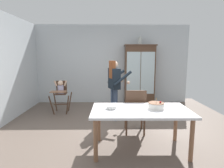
{
  "coord_description": "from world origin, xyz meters",
  "views": [
    {
      "loc": [
        -0.09,
        -3.87,
        1.65
      ],
      "look_at": [
        -0.02,
        0.7,
        0.95
      ],
      "focal_mm": 29.61,
      "sensor_mm": 36.0,
      "label": 1
    }
  ],
  "objects_px": {
    "china_cabinet": "(139,75)",
    "ceramic_vase": "(140,41)",
    "adult_person": "(114,83)",
    "dining_chair_far_side": "(135,109)",
    "birthday_cake": "(156,106)",
    "dining_table": "(140,114)",
    "high_chair_with_toddler": "(61,91)",
    "serving_bowl": "(111,107)"
  },
  "relations": [
    {
      "from": "ceramic_vase",
      "to": "birthday_cake",
      "type": "height_order",
      "value": "ceramic_vase"
    },
    {
      "from": "dining_table",
      "to": "birthday_cake",
      "type": "height_order",
      "value": "birthday_cake"
    },
    {
      "from": "high_chair_with_toddler",
      "to": "serving_bowl",
      "type": "height_order",
      "value": "high_chair_with_toddler"
    },
    {
      "from": "adult_person",
      "to": "dining_chair_far_side",
      "type": "height_order",
      "value": "adult_person"
    },
    {
      "from": "adult_person",
      "to": "dining_table",
      "type": "bearing_deg",
      "value": 172.54
    },
    {
      "from": "dining_table",
      "to": "dining_chair_far_side",
      "type": "bearing_deg",
      "value": 89.54
    },
    {
      "from": "china_cabinet",
      "to": "serving_bowl",
      "type": "height_order",
      "value": "china_cabinet"
    },
    {
      "from": "adult_person",
      "to": "birthday_cake",
      "type": "height_order",
      "value": "adult_person"
    },
    {
      "from": "adult_person",
      "to": "serving_bowl",
      "type": "relative_size",
      "value": 8.5
    },
    {
      "from": "ceramic_vase",
      "to": "adult_person",
      "type": "height_order",
      "value": "ceramic_vase"
    },
    {
      "from": "china_cabinet",
      "to": "high_chair_with_toddler",
      "type": "distance_m",
      "value": 2.65
    },
    {
      "from": "high_chair_with_toddler",
      "to": "dining_chair_far_side",
      "type": "distance_m",
      "value": 2.48
    },
    {
      "from": "ceramic_vase",
      "to": "dining_table",
      "type": "bearing_deg",
      "value": -98.72
    },
    {
      "from": "serving_bowl",
      "to": "dining_chair_far_side",
      "type": "relative_size",
      "value": 0.19
    },
    {
      "from": "adult_person",
      "to": "dining_table",
      "type": "xyz_separation_m",
      "value": [
        0.4,
        -1.58,
        -0.32
      ]
    },
    {
      "from": "dining_table",
      "to": "dining_chair_far_side",
      "type": "relative_size",
      "value": 1.76
    },
    {
      "from": "dining_chair_far_side",
      "to": "high_chair_with_toddler",
      "type": "bearing_deg",
      "value": -36.45
    },
    {
      "from": "birthday_cake",
      "to": "china_cabinet",
      "type": "bearing_deg",
      "value": 86.04
    },
    {
      "from": "dining_chair_far_side",
      "to": "ceramic_vase",
      "type": "bearing_deg",
      "value": -99.24
    },
    {
      "from": "adult_person",
      "to": "serving_bowl",
      "type": "distance_m",
      "value": 1.55
    },
    {
      "from": "ceramic_vase",
      "to": "dining_table",
      "type": "xyz_separation_m",
      "value": [
        -0.49,
        -3.18,
        -1.48
      ]
    },
    {
      "from": "birthday_cake",
      "to": "dining_chair_far_side",
      "type": "distance_m",
      "value": 0.73
    },
    {
      "from": "high_chair_with_toddler",
      "to": "dining_table",
      "type": "xyz_separation_m",
      "value": [
        1.94,
        -2.2,
        -0.0
      ]
    },
    {
      "from": "dining_chair_far_side",
      "to": "adult_person",
      "type": "bearing_deg",
      "value": -64.16
    },
    {
      "from": "china_cabinet",
      "to": "ceramic_vase",
      "type": "xyz_separation_m",
      "value": [
        -0.0,
        0.0,
        1.12
      ]
    },
    {
      "from": "serving_bowl",
      "to": "dining_table",
      "type": "bearing_deg",
      "value": -5.16
    },
    {
      "from": "ceramic_vase",
      "to": "dining_table",
      "type": "distance_m",
      "value": 3.55
    },
    {
      "from": "china_cabinet",
      "to": "dining_table",
      "type": "distance_m",
      "value": 3.24
    },
    {
      "from": "china_cabinet",
      "to": "birthday_cake",
      "type": "bearing_deg",
      "value": -93.96
    },
    {
      "from": "adult_person",
      "to": "dining_table",
      "type": "height_order",
      "value": "adult_person"
    },
    {
      "from": "china_cabinet",
      "to": "high_chair_with_toddler",
      "type": "xyz_separation_m",
      "value": [
        -2.43,
        -0.98,
        -0.36
      ]
    },
    {
      "from": "china_cabinet",
      "to": "birthday_cake",
      "type": "distance_m",
      "value": 3.16
    },
    {
      "from": "adult_person",
      "to": "serving_bowl",
      "type": "height_order",
      "value": "adult_person"
    },
    {
      "from": "adult_person",
      "to": "serving_bowl",
      "type": "xyz_separation_m",
      "value": [
        -0.1,
        -1.54,
        -0.2
      ]
    },
    {
      "from": "high_chair_with_toddler",
      "to": "dining_chair_far_side",
      "type": "xyz_separation_m",
      "value": [
        1.95,
        -1.53,
        -0.1
      ]
    },
    {
      "from": "china_cabinet",
      "to": "serving_bowl",
      "type": "relative_size",
      "value": 11.2
    },
    {
      "from": "china_cabinet",
      "to": "ceramic_vase",
      "type": "relative_size",
      "value": 7.47
    },
    {
      "from": "high_chair_with_toddler",
      "to": "birthday_cake",
      "type": "distance_m",
      "value": 3.1
    },
    {
      "from": "ceramic_vase",
      "to": "high_chair_with_toddler",
      "type": "bearing_deg",
      "value": -157.89
    },
    {
      "from": "ceramic_vase",
      "to": "adult_person",
      "type": "relative_size",
      "value": 0.18
    },
    {
      "from": "china_cabinet",
      "to": "dining_chair_far_side",
      "type": "bearing_deg",
      "value": -100.97
    },
    {
      "from": "dining_chair_far_side",
      "to": "dining_table",
      "type": "bearing_deg",
      "value": 91.18
    }
  ]
}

